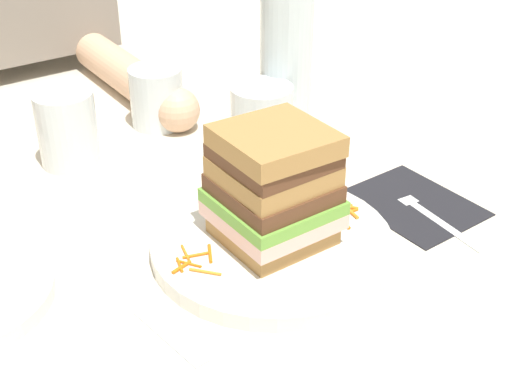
{
  "coord_description": "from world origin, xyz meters",
  "views": [
    {
      "loc": [
        -0.37,
        -0.51,
        0.44
      ],
      "look_at": [
        -0.01,
        0.0,
        0.06
      ],
      "focal_mm": 49.25,
      "sensor_mm": 36.0,
      "label": 1
    }
  ],
  "objects": [
    {
      "name": "ground_plane",
      "position": [
        0.0,
        0.0,
        0.0
      ],
      "size": [
        3.0,
        3.0,
        0.0
      ],
      "primitive_type": "plane",
      "color": "beige"
    },
    {
      "name": "main_plate",
      "position": [
        -0.01,
        -0.03,
        0.01
      ],
      "size": [
        0.25,
        0.25,
        0.02
      ],
      "primitive_type": "cylinder",
      "color": "white",
      "rests_on": "ground_plane"
    },
    {
      "name": "sandwich",
      "position": [
        -0.01,
        -0.03,
        0.08
      ],
      "size": [
        0.11,
        0.11,
        0.13
      ],
      "color": "#A87A42",
      "rests_on": "main_plate"
    },
    {
      "name": "carrot_shred_0",
      "position": [
        -0.11,
        -0.02,
        0.02
      ],
      "size": [
        0.02,
        0.02,
        0.0
      ],
      "primitive_type": "cylinder",
      "rotation": [
        0.0,
        1.57,
        2.16
      ],
      "color": "orange",
      "rests_on": "main_plate"
    },
    {
      "name": "carrot_shred_1",
      "position": [
        -0.1,
        -0.04,
        0.02
      ],
      "size": [
        0.02,
        0.03,
        0.0
      ],
      "primitive_type": "cylinder",
      "rotation": [
        0.0,
        1.57,
        5.42
      ],
      "color": "orange",
      "rests_on": "main_plate"
    },
    {
      "name": "carrot_shred_2",
      "position": [
        -0.1,
        -0.01,
        0.02
      ],
      "size": [
        0.03,
        0.01,
        0.0
      ],
      "primitive_type": "cylinder",
      "rotation": [
        0.0,
        1.57,
        5.99
      ],
      "color": "orange",
      "rests_on": "main_plate"
    },
    {
      "name": "carrot_shred_3",
      "position": [
        -0.1,
        -0.0,
        0.02
      ],
      "size": [
        0.01,
        0.03,
        0.0
      ],
      "primitive_type": "cylinder",
      "rotation": [
        0.0,
        1.57,
        4.47
      ],
      "color": "orange",
      "rests_on": "main_plate"
    },
    {
      "name": "carrot_shred_4",
      "position": [
        -0.08,
        -0.02,
        0.02
      ],
      "size": [
        0.02,
        0.03,
        0.0
      ],
      "primitive_type": "cylinder",
      "rotation": [
        0.0,
        1.57,
        1.09
      ],
      "color": "orange",
      "rests_on": "main_plate"
    },
    {
      "name": "carrot_shred_5",
      "position": [
        -0.12,
        -0.02,
        0.02
      ],
      "size": [
        0.01,
        0.02,
        0.0
      ],
      "primitive_type": "cylinder",
      "rotation": [
        0.0,
        1.57,
        1.28
      ],
      "color": "orange",
      "rests_on": "main_plate"
    },
    {
      "name": "carrot_shred_6",
      "position": [
        -0.12,
        -0.02,
        0.02
      ],
      "size": [
        0.02,
        0.01,
        0.0
      ],
      "primitive_type": "cylinder",
      "rotation": [
        0.0,
        1.57,
        0.25
      ],
      "color": "orange",
      "rests_on": "main_plate"
    },
    {
      "name": "carrot_shred_7",
      "position": [
        0.09,
        -0.02,
        0.02
      ],
      "size": [
        0.02,
        0.01,
        0.0
      ],
      "primitive_type": "cylinder",
      "rotation": [
        0.0,
        1.57,
        5.74
      ],
      "color": "orange",
      "rests_on": "main_plate"
    },
    {
      "name": "carrot_shred_8",
      "position": [
        0.08,
        -0.04,
        0.02
      ],
      "size": [
        0.02,
        0.01,
        0.0
      ],
      "primitive_type": "cylinder",
      "rotation": [
        0.0,
        1.57,
        3.0
      ],
      "color": "orange",
      "rests_on": "main_plate"
    },
    {
      "name": "carrot_shred_9",
      "position": [
        0.09,
        -0.03,
        0.02
      ],
      "size": [
        0.02,
        0.02,
        0.0
      ],
      "primitive_type": "cylinder",
      "rotation": [
        0.0,
        1.57,
        5.37
      ],
      "color": "orange",
      "rests_on": "main_plate"
    },
    {
      "name": "carrot_shred_10",
      "position": [
        0.08,
        -0.04,
        0.02
      ],
      "size": [
        0.01,
        0.02,
        0.0
      ],
      "primitive_type": "cylinder",
      "rotation": [
        0.0,
        1.57,
        1.42
      ],
      "color": "orange",
      "rests_on": "main_plate"
    },
    {
      "name": "carrot_shred_11",
      "position": [
        0.07,
        -0.05,
        0.02
      ],
      "size": [
        0.01,
        0.03,
        0.0
      ],
      "primitive_type": "cylinder",
      "rotation": [
        0.0,
        1.57,
        1.28
      ],
      "color": "orange",
      "rests_on": "main_plate"
    },
    {
      "name": "napkin_dark",
      "position": [
        0.18,
        -0.05,
        0.0
      ],
      "size": [
        0.12,
        0.15,
        0.0
      ],
      "primitive_type": "cube",
      "rotation": [
        0.0,
        0.0,
        0.03
      ],
      "color": "black",
      "rests_on": "ground_plane"
    },
    {
      "name": "fork",
      "position": [
        0.17,
        -0.07,
        0.0
      ],
      "size": [
        0.03,
        0.17,
        0.0
      ],
      "color": "silver",
      "rests_on": "napkin_dark"
    },
    {
      "name": "knife",
      "position": [
        -0.17,
        -0.03,
        0.0
      ],
      "size": [
        0.04,
        0.2,
        0.0
      ],
      "color": "silver",
      "rests_on": "ground_plane"
    },
    {
      "name": "juice_glass",
      "position": [
        0.12,
        0.18,
        0.04
      ],
      "size": [
        0.08,
        0.08,
        0.08
      ],
      "color": "white",
      "rests_on": "ground_plane"
    },
    {
      "name": "water_bottle",
      "position": [
        0.18,
        0.21,
        0.13
      ],
      "size": [
        0.07,
        0.07,
        0.3
      ],
      "color": "silver",
      "rests_on": "ground_plane"
    },
    {
      "name": "empty_tumbler_0",
      "position": [
        0.03,
        0.32,
        0.04
      ],
      "size": [
        0.07,
        0.07,
        0.08
      ],
      "primitive_type": "cylinder",
      "color": "silver",
      "rests_on": "ground_plane"
    },
    {
      "name": "empty_tumbler_1",
      "position": [
        -0.11,
        0.28,
        0.05
      ],
      "size": [
        0.08,
        0.08,
        0.1
      ],
      "primitive_type": "cylinder",
      "color": "silver",
      "rests_on": "ground_plane"
    }
  ]
}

